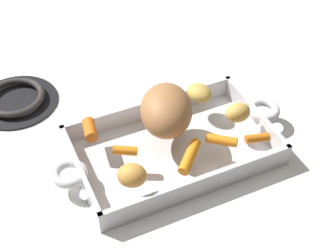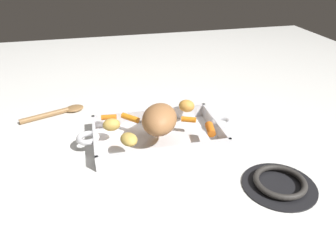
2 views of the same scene
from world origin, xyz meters
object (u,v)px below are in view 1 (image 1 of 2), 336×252
baby_carrot_northwest (125,151)px  baby_carrot_southwest (257,138)px  baby_carrot_center_right (188,157)px  stove_burner_rear (15,99)px  baby_carrot_northeast (90,130)px  pork_roast (168,110)px  potato_halved (238,113)px  roasting_dish (173,148)px  baby_carrot_southeast (222,140)px  potato_near_roast (199,93)px  potato_golden_small (132,175)px

baby_carrot_northwest → baby_carrot_southwest: (0.22, -0.07, -0.00)m
baby_carrot_center_right → stove_burner_rear: (-0.22, 0.32, -0.04)m
baby_carrot_northeast → stove_burner_rear: baby_carrot_northeast is taller
baby_carrot_center_right → baby_carrot_northwest: baby_carrot_center_right is taller
pork_roast → baby_carrot_northeast: pork_roast is taller
potato_halved → baby_carrot_southwest: bearing=-87.3°
potato_halved → stove_burner_rear: bearing=142.5°
baby_carrot_northeast → stove_burner_rear: bearing=116.7°
baby_carrot_southwest → stove_burner_rear: baby_carrot_southwest is taller
roasting_dish → baby_carrot_northeast: bearing=153.3°
roasting_dish → baby_carrot_southwest: size_ratio=10.34×
baby_carrot_northwest → baby_carrot_southeast: bearing=-16.4°
roasting_dish → baby_carrot_southwest: 0.15m
baby_carrot_center_right → baby_carrot_southeast: baby_carrot_center_right is taller
roasting_dish → potato_near_roast: (0.09, 0.07, 0.04)m
baby_carrot_northeast → baby_carrot_southeast: bearing=-30.7°
baby_carrot_center_right → potato_golden_small: size_ratio=1.41×
roasting_dish → potato_halved: size_ratio=9.30×
potato_golden_small → stove_burner_rear: bearing=110.6°
baby_carrot_southeast → potato_near_roast: potato_near_roast is taller
pork_roast → baby_carrot_northwest: (-0.09, -0.03, -0.03)m
roasting_dish → pork_roast: bearing=81.9°
baby_carrot_southwest → potato_halved: potato_halved is taller
baby_carrot_center_right → baby_carrot_southeast: (0.07, 0.01, -0.00)m
potato_golden_small → stove_burner_rear: potato_golden_small is taller
potato_near_roast → stove_burner_rear: size_ratio=0.31×
baby_carrot_center_right → stove_burner_rear: baby_carrot_center_right is taller
baby_carrot_center_right → baby_carrot_southwest: (0.13, -0.01, -0.00)m
roasting_dish → stove_burner_rear: size_ratio=2.61×
baby_carrot_southwest → potato_halved: bearing=92.7°
stove_burner_rear → potato_near_roast: bearing=-30.9°
roasting_dish → baby_carrot_southwest: baby_carrot_southwest is taller
baby_carrot_center_right → baby_carrot_southwest: bearing=-3.6°
baby_carrot_southeast → stove_burner_rear: (-0.29, 0.31, -0.04)m
baby_carrot_southeast → stove_burner_rear: bearing=133.4°
pork_roast → baby_carrot_northeast: 0.14m
baby_carrot_center_right → potato_golden_small: bearing=-177.0°
baby_carrot_northwest → baby_carrot_southeast: 0.16m
potato_golden_small → baby_carrot_center_right: bearing=3.0°
baby_carrot_center_right → baby_carrot_northeast: bearing=134.3°
baby_carrot_northeast → potato_golden_small: potato_golden_small is taller
pork_roast → baby_carrot_center_right: pork_roast is taller
roasting_dish → baby_carrot_northwest: size_ratio=10.73×
potato_golden_small → potato_halved: (0.23, 0.06, -0.00)m
stove_burner_rear → baby_carrot_northwest: bearing=-62.7°
pork_roast → baby_carrot_center_right: (-0.01, -0.09, -0.03)m
potato_golden_small → potato_halved: potato_golden_small is taller
stove_burner_rear → pork_roast: bearing=-45.0°
baby_carrot_northwest → baby_carrot_northeast: size_ratio=0.89×
pork_roast → potato_near_roast: size_ratio=2.38×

